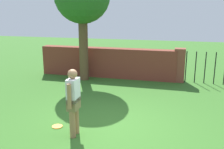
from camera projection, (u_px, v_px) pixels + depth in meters
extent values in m
plane|color=#336623|center=(110.00, 126.00, 6.55)|extent=(40.00, 40.00, 0.00)
cube|color=brown|center=(107.00, 62.00, 11.33)|extent=(6.06, 0.50, 1.30)
cylinder|color=brown|center=(84.00, 46.00, 10.69)|extent=(0.38, 0.38, 2.87)
cylinder|color=#9E704C|center=(72.00, 120.00, 5.89)|extent=(0.14, 0.14, 0.85)
cylinder|color=#9E704C|center=(76.00, 117.00, 6.10)|extent=(0.14, 0.14, 0.85)
cube|color=olive|center=(74.00, 104.00, 5.91)|extent=(0.22, 0.36, 0.28)
cube|color=silver|center=(73.00, 90.00, 5.83)|extent=(0.22, 0.36, 0.55)
sphere|color=#9E704C|center=(72.00, 74.00, 5.73)|extent=(0.22, 0.22, 0.22)
cylinder|color=#9E704C|center=(69.00, 96.00, 5.63)|extent=(0.09, 0.09, 0.58)
cylinder|color=#9E704C|center=(77.00, 90.00, 6.06)|extent=(0.09, 0.09, 0.58)
cube|color=brown|center=(179.00, 65.00, 10.54)|extent=(0.44, 0.44, 1.40)
cylinder|color=black|center=(186.00, 67.00, 10.48)|extent=(0.04, 0.04, 1.30)
cylinder|color=black|center=(195.00, 67.00, 10.39)|extent=(0.04, 0.04, 1.30)
cylinder|color=black|center=(205.00, 68.00, 10.29)|extent=(0.04, 0.04, 1.30)
cylinder|color=black|center=(215.00, 68.00, 10.20)|extent=(0.04, 0.04, 1.30)
cylinder|color=orange|center=(57.00, 126.00, 6.53)|extent=(0.27, 0.27, 0.02)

